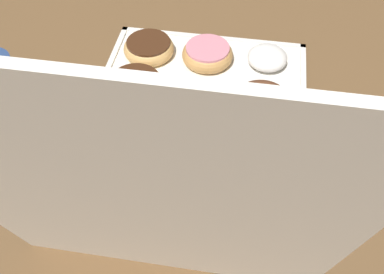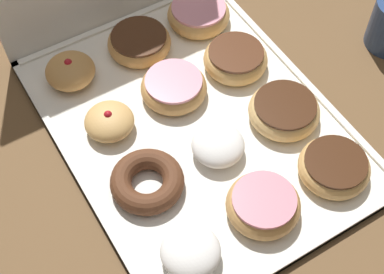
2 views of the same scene
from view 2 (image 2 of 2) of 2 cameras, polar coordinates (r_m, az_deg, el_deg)
ground_plane at (r=0.97m, az=0.35°, el=1.06°), size 3.00×3.00×0.00m
donut_box at (r=0.97m, az=0.35°, el=1.25°), size 0.44×0.57×0.01m
powdered_filled_donut_0 at (r=0.83m, az=-0.14°, el=-11.26°), size 0.09×0.09×0.04m
pink_frosted_donut_1 at (r=0.87m, az=6.87°, el=-6.77°), size 0.11×0.11×0.04m
chocolate_frosted_donut_2 at (r=0.92m, az=13.90°, el=-2.88°), size 0.11×0.11×0.04m
chocolate_cake_ring_donut_3 at (r=0.89m, az=-4.46°, el=-4.40°), size 0.11×0.11×0.03m
powdered_filled_donut_4 at (r=0.92m, az=2.64°, el=-0.78°), size 0.09×0.09×0.04m
chocolate_frosted_donut_5 at (r=0.97m, az=9.11°, el=2.61°), size 0.12×0.12×0.04m
jelly_filled_donut_6 at (r=0.95m, az=-8.19°, el=1.55°), size 0.08×0.08×0.04m
pink_frosted_donut_7 at (r=0.99m, az=-1.65°, el=5.05°), size 0.11×0.11×0.04m
chocolate_frosted_donut_8 at (r=1.03m, az=4.33°, el=7.74°), size 0.11×0.11×0.04m
jelly_filled_donut_9 at (r=1.03m, az=-11.96°, el=6.43°), size 0.09×0.09×0.05m
chocolate_frosted_donut_10 at (r=1.07m, az=-5.04°, el=9.44°), size 0.12×0.12×0.04m
pink_frosted_donut_11 at (r=1.11m, az=0.65°, el=12.08°), size 0.12×0.12×0.04m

